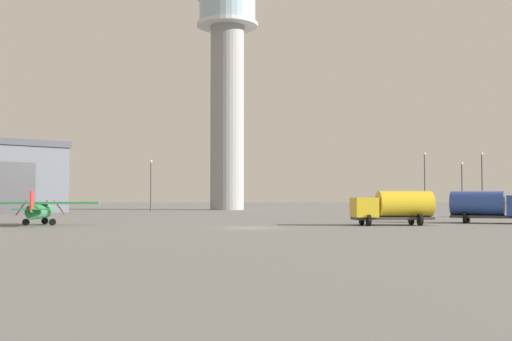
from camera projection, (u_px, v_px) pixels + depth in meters
The scene contains 11 objects.
ground_plane at pixel (252, 228), 51.69m from camera, with size 400.00×400.00×0.00m, color slate.
control_tower at pixel (228, 83), 119.30m from camera, with size 11.41×11.41×43.89m.
airplane_green at pixel (41, 209), 56.07m from camera, with size 10.25×8.03×3.01m.
truck_fuel_tanker_yellow at pixel (395, 206), 56.51m from camera, with size 7.26×3.74×3.04m.
truck_fuel_tanker_blue at pixel (490, 205), 60.80m from camera, with size 7.46×5.34×3.04m.
car_silver at pixel (424, 209), 87.68m from camera, with size 2.30×4.39×1.37m.
light_post_west at pixel (426, 177), 104.49m from camera, with size 0.44×0.44×9.70m.
light_post_east at pixel (463, 182), 97.59m from camera, with size 0.44×0.44×7.76m.
light_post_north at pixel (483, 177), 95.18m from camera, with size 0.44×0.44×9.08m.
light_post_centre at pixel (152, 181), 106.87m from camera, with size 0.44×0.44×8.55m.
traffic_cone_near_left at pixel (423, 218), 66.56m from camera, with size 0.36×0.36×0.69m.
Camera 1 is at (0.41, -51.83, 2.61)m, focal length 45.03 mm.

